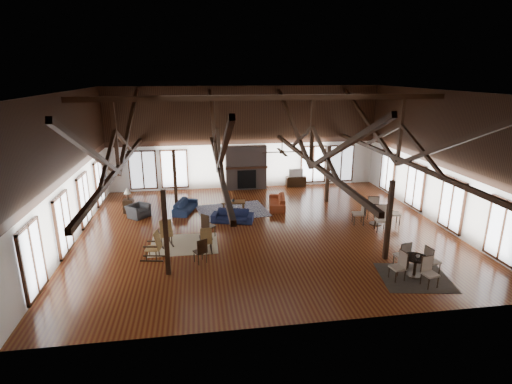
{
  "coord_description": "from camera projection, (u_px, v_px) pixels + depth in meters",
  "views": [
    {
      "loc": [
        -2.84,
        -16.31,
        6.75
      ],
      "look_at": [
        -0.25,
        1.0,
        1.47
      ],
      "focal_mm": 28.0,
      "sensor_mm": 36.0,
      "label": 1
    }
  ],
  "objects": [
    {
      "name": "cafe_table_far",
      "position": [
        376.0,
        212.0,
        18.3
      ],
      "size": [
        2.23,
        2.23,
        1.14
      ],
      "rotation": [
        0.0,
        0.0,
        -0.17
      ],
      "color": "black",
      "rests_on": "floor"
    },
    {
      "name": "rug_dark",
      "position": [
        414.0,
        277.0,
        13.66
      ],
      "size": [
        2.6,
        2.43,
        0.01
      ],
      "primitive_type": "cube",
      "rotation": [
        0.0,
        0.0,
        -0.17
      ],
      "color": "black",
      "rests_on": "floor"
    },
    {
      "name": "rocking_chair_a",
      "position": [
        166.0,
        233.0,
        16.06
      ],
      "size": [
        0.71,
        0.97,
        1.12
      ],
      "rotation": [
        0.0,
        0.0,
        0.31
      ],
      "color": "olive",
      "rests_on": "floor"
    },
    {
      "name": "coffee_table",
      "position": [
        233.0,
        202.0,
        20.25
      ],
      "size": [
        1.25,
        0.74,
        0.46
      ],
      "rotation": [
        0.0,
        0.0,
        -0.13
      ],
      "color": "brown",
      "rests_on": "floor"
    },
    {
      "name": "sofa_orange",
      "position": [
        277.0,
        202.0,
        20.67
      ],
      "size": [
        2.16,
        1.14,
        0.6
      ],
      "primitive_type": "imported",
      "rotation": [
        0.0,
        0.0,
        -1.74
      ],
      "color": "#963B1D",
      "rests_on": "floor"
    },
    {
      "name": "cup_far",
      "position": [
        377.0,
        207.0,
        18.12
      ],
      "size": [
        0.17,
        0.17,
        0.1
      ],
      "primitive_type": "imported",
      "rotation": [
        0.0,
        0.0,
        -0.39
      ],
      "color": "#B2B2B2",
      "rests_on": "cafe_table_far"
    },
    {
      "name": "rocking_chair_b",
      "position": [
        206.0,
        240.0,
        15.5
      ],
      "size": [
        0.48,
        0.81,
        1.01
      ],
      "rotation": [
        0.0,
        0.0,
        0.07
      ],
      "color": "olive",
      "rests_on": "floor"
    },
    {
      "name": "side_chair_a",
      "position": [
        207.0,
        224.0,
        16.77
      ],
      "size": [
        0.64,
        0.64,
        1.07
      ],
      "rotation": [
        0.0,
        0.0,
        -0.79
      ],
      "color": "black",
      "rests_on": "floor"
    },
    {
      "name": "roof_truss",
      "position": [
        265.0,
        140.0,
        16.63
      ],
      "size": [
        15.6,
        14.07,
        3.14
      ],
      "color": "black",
      "rests_on": "wall_back"
    },
    {
      "name": "wall_front",
      "position": [
        311.0,
        223.0,
        10.3
      ],
      "size": [
        16.0,
        0.02,
        6.0
      ],
      "primitive_type": "cube",
      "color": "white",
      "rests_on": "floor"
    },
    {
      "name": "rocking_chair_c",
      "position": [
        155.0,
        246.0,
        14.86
      ],
      "size": [
        0.94,
        0.61,
        1.12
      ],
      "rotation": [
        0.0,
        0.0,
        1.39
      ],
      "color": "olive",
      "rests_on": "floor"
    },
    {
      "name": "wall_back",
      "position": [
        245.0,
        138.0,
        23.56
      ],
      "size": [
        16.0,
        0.02,
        6.0
      ],
      "primitive_type": "cube",
      "color": "white",
      "rests_on": "floor"
    },
    {
      "name": "wall_left",
      "position": [
        66.0,
        171.0,
        15.8
      ],
      "size": [
        0.02,
        14.0,
        6.0
      ],
      "primitive_type": "cube",
      "color": "white",
      "rests_on": "floor"
    },
    {
      "name": "vase",
      "position": [
        233.0,
        200.0,
        20.15
      ],
      "size": [
        0.21,
        0.21,
        0.18
      ],
      "primitive_type": "imported",
      "rotation": [
        0.0,
        0.0,
        0.33
      ],
      "color": "#B2B2B2",
      "rests_on": "coffee_table"
    },
    {
      "name": "post_grid",
      "position": [
        265.0,
        197.0,
        17.36
      ],
      "size": [
        8.16,
        7.16,
        3.05
      ],
      "color": "black",
      "rests_on": "floor"
    },
    {
      "name": "rug_tan",
      "position": [
        184.0,
        244.0,
        16.28
      ],
      "size": [
        2.72,
        2.16,
        0.01
      ],
      "primitive_type": "cube",
      "rotation": [
        0.0,
        0.0,
        -0.01
      ],
      "color": "tan",
      "rests_on": "floor"
    },
    {
      "name": "sofa_navy_front",
      "position": [
        233.0,
        216.0,
        18.67
      ],
      "size": [
        2.06,
        1.23,
        0.56
      ],
      "primitive_type": "imported",
      "rotation": [
        0.0,
        0.0,
        -0.26
      ],
      "color": "#141938",
      "rests_on": "floor"
    },
    {
      "name": "cup_near",
      "position": [
        418.0,
        256.0,
        13.5
      ],
      "size": [
        0.14,
        0.14,
        0.1
      ],
      "primitive_type": "imported",
      "rotation": [
        0.0,
        0.0,
        -0.12
      ],
      "color": "#B2B2B2",
      "rests_on": "cafe_table_near"
    },
    {
      "name": "sofa_navy_left",
      "position": [
        185.0,
        206.0,
        20.05
      ],
      "size": [
        2.04,
        1.28,
        0.56
      ],
      "primitive_type": "imported",
      "rotation": [
        0.0,
        0.0,
        1.27
      ],
      "color": "#172340",
      "rests_on": "floor"
    },
    {
      "name": "rug_navy",
      "position": [
        233.0,
        211.0,
        20.21
      ],
      "size": [
        3.73,
        3.0,
        0.01
      ],
      "primitive_type": "cube",
      "rotation": [
        0.0,
        0.0,
        0.13
      ],
      "color": "#1B1D4C",
      "rests_on": "floor"
    },
    {
      "name": "side_chair_b",
      "position": [
        201.0,
        249.0,
        14.52
      ],
      "size": [
        0.55,
        0.55,
        0.97
      ],
      "rotation": [
        0.0,
        0.0,
        0.49
      ],
      "color": "black",
      "rests_on": "floor"
    },
    {
      "name": "ceiling_fan",
      "position": [
        282.0,
        151.0,
        15.84
      ],
      "size": [
        1.6,
        1.6,
        0.75
      ],
      "color": "black",
      "rests_on": "roof_truss"
    },
    {
      "name": "wall_right",
      "position": [
        439.0,
        158.0,
        18.07
      ],
      "size": [
        0.02,
        14.0,
        6.0
      ],
      "primitive_type": "cube",
      "color": "white",
      "rests_on": "floor"
    },
    {
      "name": "side_table_lamp",
      "position": [
        128.0,
        203.0,
        19.9
      ],
      "size": [
        0.49,
        0.49,
        1.26
      ],
      "color": "black",
      "rests_on": "floor"
    },
    {
      "name": "cafe_table_near",
      "position": [
        415.0,
        263.0,
        13.62
      ],
      "size": [
        1.95,
        1.95,
        1.0
      ],
      "rotation": [
        0.0,
        0.0,
        0.17
      ],
      "color": "black",
      "rests_on": "floor"
    },
    {
      "name": "television",
      "position": [
        296.0,
        173.0,
        24.38
      ],
      "size": [
        0.87,
        0.13,
        0.5
      ],
      "primitive_type": "imported",
      "rotation": [
        0.0,
        0.0,
        0.02
      ],
      "color": "#B2B2B2",
      "rests_on": "tv_console"
    },
    {
      "name": "ceiling",
      "position": [
        266.0,
        91.0,
        16.06
      ],
      "size": [
        16.0,
        14.0,
        0.02
      ],
      "primitive_type": "cube",
      "color": "black",
      "rests_on": "wall_back"
    },
    {
      "name": "fireplace",
      "position": [
        246.0,
        168.0,
        23.74
      ],
      "size": [
        2.5,
        0.69,
        2.6
      ],
      "color": "brown",
      "rests_on": "floor"
    },
    {
      "name": "floor",
      "position": [
        265.0,
        230.0,
        17.8
      ],
      "size": [
        16.0,
        16.0,
        0.0
      ],
      "primitive_type": "plane",
      "color": "brown",
      "rests_on": "ground"
    },
    {
      "name": "tv_console",
      "position": [
        296.0,
        181.0,
        24.54
      ],
      "size": [
        1.2,
        0.45,
        0.6
      ],
      "primitive_type": "cube",
      "color": "black",
      "rests_on": "floor"
    },
    {
      "name": "armchair",
      "position": [
        138.0,
        211.0,
        19.29
      ],
      "size": [
        1.25,
        1.27,
        0.62
      ],
      "primitive_type": "imported",
      "rotation": [
        0.0,
        0.0,
        0.87
      ],
      "color": "#2B2C2E",
      "rests_on": "floor"
    }
  ]
}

